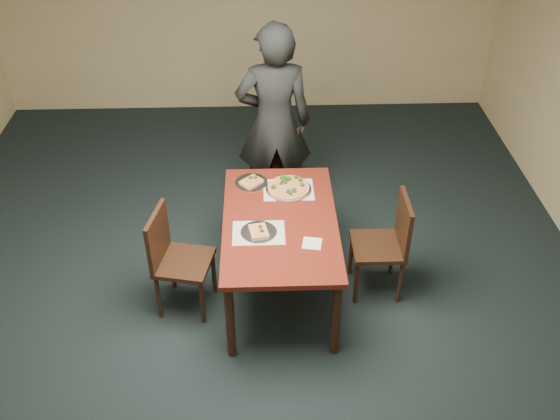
{
  "coord_description": "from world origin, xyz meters",
  "views": [
    {
      "loc": [
        0.14,
        -3.31,
        3.73
      ],
      "look_at": [
        0.28,
        0.57,
        0.85
      ],
      "focal_mm": 40.0,
      "sensor_mm": 36.0,
      "label": 1
    }
  ],
  "objects_px": {
    "dining_table": "(280,229)",
    "chair_right": "(388,240)",
    "chair_far": "(274,166)",
    "pizza_pan": "(289,187)",
    "slice_plate_near": "(259,231)",
    "slice_plate_far": "(251,182)",
    "chair_left": "(174,255)",
    "diner": "(274,124)"
  },
  "relations": [
    {
      "from": "dining_table",
      "to": "chair_right",
      "type": "xyz_separation_m",
      "value": [
        0.88,
        0.01,
        -0.14
      ]
    },
    {
      "from": "chair_far",
      "to": "pizza_pan",
      "type": "bearing_deg",
      "value": -60.52
    },
    {
      "from": "chair_right",
      "to": "slice_plate_near",
      "type": "bearing_deg",
      "value": -80.88
    },
    {
      "from": "pizza_pan",
      "to": "slice_plate_far",
      "type": "relative_size",
      "value": 1.38
    },
    {
      "from": "chair_left",
      "to": "diner",
      "type": "xyz_separation_m",
      "value": [
        0.83,
        1.31,
        0.45
      ]
    },
    {
      "from": "slice_plate_far",
      "to": "diner",
      "type": "bearing_deg",
      "value": 72.04
    },
    {
      "from": "chair_far",
      "to": "slice_plate_near",
      "type": "bearing_deg",
      "value": -74.97
    },
    {
      "from": "diner",
      "to": "slice_plate_far",
      "type": "height_order",
      "value": "diner"
    },
    {
      "from": "dining_table",
      "to": "pizza_pan",
      "type": "xyz_separation_m",
      "value": [
        0.09,
        0.42,
        0.12
      ]
    },
    {
      "from": "chair_left",
      "to": "pizza_pan",
      "type": "distance_m",
      "value": 1.11
    },
    {
      "from": "slice_plate_far",
      "to": "chair_left",
      "type": "bearing_deg",
      "value": -133.39
    },
    {
      "from": "slice_plate_far",
      "to": "chair_far",
      "type": "bearing_deg",
      "value": 71.37
    },
    {
      "from": "slice_plate_near",
      "to": "slice_plate_far",
      "type": "height_order",
      "value": "same"
    },
    {
      "from": "chair_left",
      "to": "slice_plate_far",
      "type": "xyz_separation_m",
      "value": [
        0.62,
        0.65,
        0.25
      ]
    },
    {
      "from": "dining_table",
      "to": "chair_left",
      "type": "height_order",
      "value": "chair_left"
    },
    {
      "from": "chair_left",
      "to": "slice_plate_near",
      "type": "height_order",
      "value": "chair_left"
    },
    {
      "from": "chair_left",
      "to": "pizza_pan",
      "type": "bearing_deg",
      "value": -48.08
    },
    {
      "from": "pizza_pan",
      "to": "chair_right",
      "type": "bearing_deg",
      "value": -27.51
    },
    {
      "from": "dining_table",
      "to": "diner",
      "type": "distance_m",
      "value": 1.22
    },
    {
      "from": "dining_table",
      "to": "slice_plate_far",
      "type": "height_order",
      "value": "slice_plate_far"
    },
    {
      "from": "slice_plate_near",
      "to": "slice_plate_far",
      "type": "bearing_deg",
      "value": 94.83
    },
    {
      "from": "diner",
      "to": "slice_plate_near",
      "type": "bearing_deg",
      "value": 80.54
    },
    {
      "from": "dining_table",
      "to": "chair_left",
      "type": "bearing_deg",
      "value": -171.72
    },
    {
      "from": "diner",
      "to": "slice_plate_far",
      "type": "bearing_deg",
      "value": 69.15
    },
    {
      "from": "dining_table",
      "to": "slice_plate_far",
      "type": "bearing_deg",
      "value": 113.03
    },
    {
      "from": "chair_left",
      "to": "chair_far",
      "type": "bearing_deg",
      "value": -21.27
    },
    {
      "from": "diner",
      "to": "slice_plate_near",
      "type": "distance_m",
      "value": 1.36
    },
    {
      "from": "pizza_pan",
      "to": "slice_plate_far",
      "type": "bearing_deg",
      "value": 160.34
    },
    {
      "from": "dining_table",
      "to": "chair_far",
      "type": "bearing_deg",
      "value": 90.73
    },
    {
      "from": "dining_table",
      "to": "diner",
      "type": "relative_size",
      "value": 0.78
    },
    {
      "from": "slice_plate_near",
      "to": "diner",
      "type": "bearing_deg",
      "value": 83.43
    },
    {
      "from": "chair_far",
      "to": "diner",
      "type": "relative_size",
      "value": 0.47
    },
    {
      "from": "dining_table",
      "to": "slice_plate_near",
      "type": "xyz_separation_m",
      "value": [
        -0.17,
        -0.15,
        0.11
      ]
    },
    {
      "from": "chair_far",
      "to": "diner",
      "type": "distance_m",
      "value": 0.45
    },
    {
      "from": "dining_table",
      "to": "chair_far",
      "type": "relative_size",
      "value": 1.65
    },
    {
      "from": "chair_far",
      "to": "chair_left",
      "type": "height_order",
      "value": "same"
    },
    {
      "from": "dining_table",
      "to": "pizza_pan",
      "type": "height_order",
      "value": "pizza_pan"
    },
    {
      "from": "chair_far",
      "to": "slice_plate_near",
      "type": "distance_m",
      "value": 1.34
    },
    {
      "from": "chair_far",
      "to": "slice_plate_far",
      "type": "height_order",
      "value": "chair_far"
    },
    {
      "from": "chair_right",
      "to": "diner",
      "type": "height_order",
      "value": "diner"
    },
    {
      "from": "pizza_pan",
      "to": "slice_plate_near",
      "type": "relative_size",
      "value": 1.38
    },
    {
      "from": "pizza_pan",
      "to": "slice_plate_far",
      "type": "distance_m",
      "value": 0.33
    }
  ]
}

